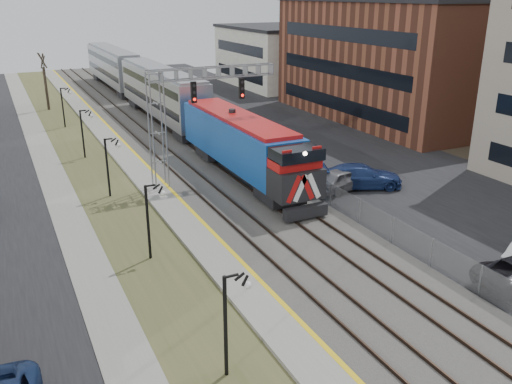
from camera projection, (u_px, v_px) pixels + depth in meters
sidewalk at (51, 173)px, 40.84m from camera, size 2.00×120.00×0.08m
grass_median at (92, 168)px, 42.07m from camera, size 4.00×120.00×0.06m
platform at (130, 162)px, 43.26m from camera, size 2.00×120.00×0.24m
ballast_bed at (189, 154)px, 45.31m from camera, size 8.00×120.00×0.20m
parking_lot at (312, 140)px, 50.23m from camera, size 16.00×120.00×0.04m
platform_edge at (141, 159)px, 43.58m from camera, size 0.24×120.00×0.01m
track_near at (166, 155)px, 44.43m from camera, size 1.58×120.00×0.15m
track_far at (206, 150)px, 45.86m from camera, size 1.58×120.00×0.15m
train at (151, 90)px, 58.87m from camera, size 3.00×63.05×5.33m
signal_gantry at (181, 107)px, 36.36m from camera, size 9.00×1.07×8.15m
lampposts at (147, 221)px, 27.26m from camera, size 0.14×62.14×4.00m
fence at (235, 141)px, 46.78m from camera, size 0.04×120.00×1.60m
buildings_east at (464, 67)px, 50.55m from camera, size 16.00×76.00×15.00m
car_lot_d at (361, 177)px, 37.56m from camera, size 6.08×4.23×1.64m
car_lot_e at (342, 180)px, 37.08m from camera, size 4.85×2.69×1.56m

